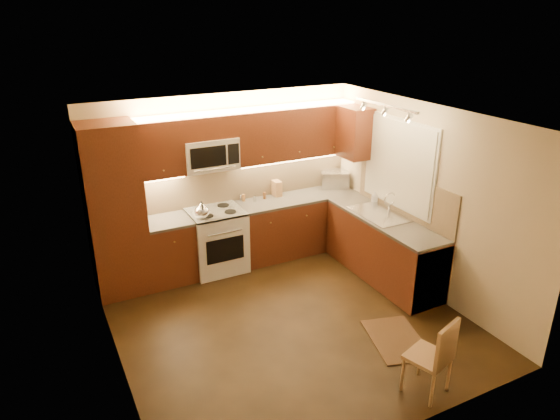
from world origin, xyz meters
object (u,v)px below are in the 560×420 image
stove (217,240)px  soap_bottle (375,197)px  sink (379,210)px  kettle (202,210)px  microwave (209,154)px  knife_block (277,188)px  toaster_oven (334,179)px  dining_chair (428,355)px

stove → soap_bottle: (2.24, -0.70, 0.52)m
sink → soap_bottle: size_ratio=5.26×
stove → kettle: (-0.25, -0.17, 0.58)m
microwave → knife_block: 1.29m
stove → kettle: bearing=-146.5°
toaster_oven → soap_bottle: 0.88m
stove → soap_bottle: 2.41m
sink → knife_block: bearing=124.4°
microwave → soap_bottle: (2.24, -0.84, -0.74)m
microwave → knife_block: microwave is taller
sink → kettle: size_ratio=3.56×
stove → toaster_oven: size_ratio=2.11×
knife_block → soap_bottle: bearing=-37.5°
soap_bottle → dining_chair: 3.01m
toaster_oven → soap_bottle: toaster_oven is taller
knife_block → dining_chair: (-0.14, -3.58, -0.59)m
sink → dining_chair: 2.54m
microwave → toaster_oven: size_ratio=1.74×
stove → kettle: kettle is taller
toaster_oven → sink: bearing=-70.1°
stove → knife_block: knife_block is taller
kettle → soap_bottle: (2.49, -0.54, -0.06)m
sink → toaster_oven: bearing=85.9°
stove → knife_block: (1.08, 0.22, 0.56)m
kettle → knife_block: size_ratio=1.03×
soap_bottle → dining_chair: soap_bottle is taller
stove → toaster_oven: 2.17m
dining_chair → soap_bottle: bearing=45.9°
stove → dining_chair: stove is taller
microwave → soap_bottle: microwave is taller
sink → kettle: bearing=157.0°
microwave → knife_block: (1.08, 0.08, -0.70)m
kettle → toaster_oven: bearing=13.6°
kettle → sink: bearing=-17.5°
microwave → kettle: microwave is taller
toaster_oven → dining_chair: (-1.15, -3.53, -0.60)m
toaster_oven → soap_bottle: bearing=-56.3°
kettle → toaster_oven: 2.37m
stove → sink: size_ratio=1.07×
stove → microwave: size_ratio=1.21×
microwave → dining_chair: microwave is taller
knife_block → dining_chair: knife_block is taller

